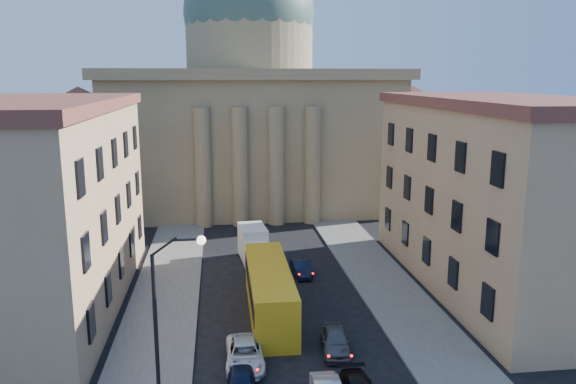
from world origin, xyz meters
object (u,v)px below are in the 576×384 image
(box_truck, at_px, (254,246))
(car_left_near, at_px, (241,382))
(street_lamp, at_px, (166,308))
(city_bus, at_px, (269,290))

(box_truck, bearing_deg, car_left_near, -101.12)
(street_lamp, height_order, box_truck, street_lamp)
(street_lamp, relative_size, box_truck, 1.53)
(car_left_near, bearing_deg, street_lamp, -162.74)
(city_bus, xyz_separation_m, box_truck, (-0.30, 11.30, -0.36))
(street_lamp, height_order, city_bus, street_lamp)
(car_left_near, height_order, box_truck, box_truck)
(car_left_near, bearing_deg, box_truck, 88.13)
(car_left_near, distance_m, city_bus, 10.04)
(car_left_near, distance_m, box_truck, 21.10)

